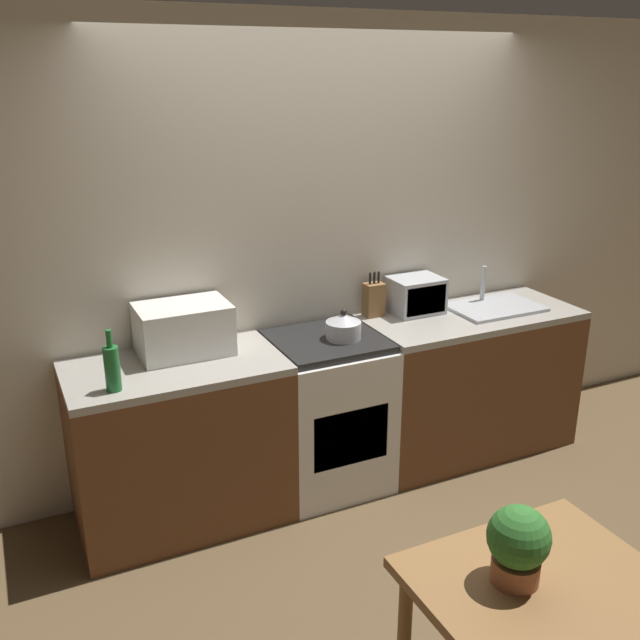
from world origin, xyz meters
TOP-DOWN VIEW (x-y plane):
  - ground_plane at (0.00, 0.00)m, footprint 16.00×16.00m
  - wall_back at (0.00, 1.00)m, footprint 10.00×0.06m
  - counter_left_run at (-0.98, 0.66)m, footprint 1.09×0.62m
  - counter_right_run at (0.85, 0.66)m, footprint 1.33×0.62m
  - stove_range at (-0.12, 0.65)m, footprint 0.62×0.62m
  - kettle at (-0.04, 0.61)m, footprint 0.19×0.19m
  - microwave at (-0.88, 0.78)m, footprint 0.47×0.32m
  - bottle at (-1.30, 0.47)m, footprint 0.07×0.07m
  - knife_block at (0.30, 0.87)m, footprint 0.12×0.09m
  - toaster_oven at (0.56, 0.82)m, footprint 0.31×0.25m
  - sink_basin at (1.03, 0.66)m, footprint 0.55×0.38m
  - dining_table at (-0.26, -1.27)m, footprint 0.81×0.75m
  - potted_plant at (-0.34, -1.19)m, footprint 0.21×0.21m

SIDE VIEW (x-z plane):
  - ground_plane at x=0.00m, z-range 0.00..0.00m
  - stove_range at x=-0.12m, z-range 0.00..0.90m
  - counter_left_run at x=-0.98m, z-range 0.00..0.90m
  - counter_right_run at x=0.85m, z-range 0.00..0.90m
  - dining_table at x=-0.26m, z-range 0.26..0.99m
  - potted_plant at x=-0.34m, z-range 0.73..1.01m
  - sink_basin at x=1.03m, z-range 0.79..1.03m
  - kettle at x=-0.04m, z-range 0.89..1.06m
  - knife_block at x=0.30m, z-range 0.87..1.14m
  - toaster_oven at x=0.56m, z-range 0.90..1.12m
  - bottle at x=-1.30m, z-range 0.87..1.16m
  - microwave at x=-0.88m, z-range 0.90..1.16m
  - wall_back at x=0.00m, z-range 0.00..2.60m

